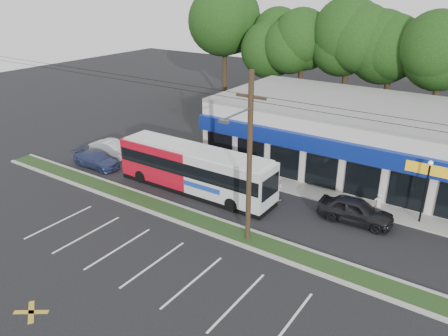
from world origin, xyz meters
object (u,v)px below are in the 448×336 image
car_silver (113,149)px  pedestrian_a (378,205)px  car_dark (356,210)px  metrobus (195,169)px  car_blue (96,160)px  utility_pole (246,154)px  pedestrian_b (278,188)px  lamp_post (426,185)px

car_silver → pedestrian_a: size_ratio=2.67×
car_dark → metrobus: bearing=98.0°
car_blue → utility_pole: bearing=-100.1°
pedestrian_a → pedestrian_b: pedestrian_b is taller
lamp_post → pedestrian_a: size_ratio=2.62×
utility_pole → lamp_post: (8.17, 7.87, -2.74)m
metrobus → car_blue: bearing=-174.3°
car_silver → lamp_post: bearing=-88.0°
metrobus → car_silver: bearing=172.0°
utility_pole → lamp_post: 11.67m
utility_pole → lamp_post: bearing=43.9°
metrobus → pedestrian_b: (5.63, 2.20, -0.92)m
car_silver → car_blue: size_ratio=1.00×
utility_pole → car_dark: size_ratio=10.70×
car_dark → car_blue: (-20.71, -3.13, -0.17)m
utility_pole → metrobus: bearing=151.0°
car_dark → pedestrian_b: pedestrian_b is taller
pedestrian_a → pedestrian_b: 6.66m
car_dark → car_silver: car_dark is taller
utility_pole → pedestrian_a: utility_pole is taller
car_silver → pedestrian_a: 22.37m
pedestrian_b → car_blue: bearing=37.1°
car_dark → car_blue: size_ratio=1.08×
pedestrian_b → metrobus: bearing=46.5°
car_silver → car_blue: car_silver is taller
lamp_post → car_dark: bearing=-147.9°
car_blue → pedestrian_a: bearing=-78.8°
utility_pole → metrobus: (-6.46, 3.57, -3.66)m
utility_pole → pedestrian_b: bearing=98.2°
lamp_post → pedestrian_b: size_ratio=2.54×
utility_pole → car_dark: 8.72m
car_silver → car_dark: bearing=-92.7°
car_blue → car_silver: bearing=12.8°
car_blue → car_dark: bearing=-82.4°
car_blue → pedestrian_a: size_ratio=2.68×
utility_pole → pedestrian_b: utility_pole is taller
pedestrian_a → car_dark: bearing=37.7°
car_blue → metrobus: bearing=-85.0°
utility_pole → car_blue: utility_pole is taller
metrobus → pedestrian_b: bearing=21.1°
metrobus → pedestrian_a: metrobus is taller
metrobus → car_blue: (-9.54, -1.00, -1.12)m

